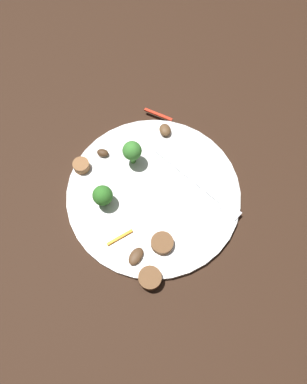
{
  "coord_description": "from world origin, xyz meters",
  "views": [
    {
      "loc": [
        0.18,
        -0.18,
        0.57
      ],
      "look_at": [
        0.0,
        0.0,
        0.01
      ],
      "focal_mm": 34.66,
      "sensor_mm": 36.0,
      "label": 1
    }
  ],
  "objects_px": {
    "pepper_strip_0": "(158,115)",
    "mushroom_2": "(136,256)",
    "sausage_slice_0": "(150,278)",
    "mushroom_1": "(103,153)",
    "fork": "(203,188)",
    "sausage_slice_1": "(81,166)",
    "plate": "(153,193)",
    "broccoli_floret_0": "(103,196)",
    "mushroom_0": "(165,130)",
    "broccoli_floret_1": "(132,151)",
    "sausage_slice_2": "(162,243)",
    "pepper_strip_1": "(120,238)"
  },
  "relations": [
    {
      "from": "sausage_slice_2",
      "to": "pepper_strip_0",
      "type": "height_order",
      "value": "sausage_slice_2"
    },
    {
      "from": "mushroom_0",
      "to": "mushroom_2",
      "type": "relative_size",
      "value": 0.84
    },
    {
      "from": "sausage_slice_0",
      "to": "mushroom_2",
      "type": "xyz_separation_m",
      "value": [
        -0.04,
        0.01,
        -0.0
      ]
    },
    {
      "from": "sausage_slice_0",
      "to": "sausage_slice_2",
      "type": "distance_m",
      "value": 0.06
    },
    {
      "from": "mushroom_0",
      "to": "mushroom_2",
      "type": "height_order",
      "value": "mushroom_0"
    },
    {
      "from": "broccoli_floret_0",
      "to": "mushroom_0",
      "type": "bearing_deg",
      "value": 98.87
    },
    {
      "from": "broccoli_floret_1",
      "to": "sausage_slice_1",
      "type": "distance_m",
      "value": 0.09
    },
    {
      "from": "fork",
      "to": "pepper_strip_1",
      "type": "relative_size",
      "value": 3.96
    },
    {
      "from": "broccoli_floret_1",
      "to": "sausage_slice_0",
      "type": "relative_size",
      "value": 1.47
    },
    {
      "from": "mushroom_0",
      "to": "pepper_strip_1",
      "type": "relative_size",
      "value": 0.56
    },
    {
      "from": "broccoli_floret_0",
      "to": "sausage_slice_2",
      "type": "distance_m",
      "value": 0.12
    },
    {
      "from": "broccoli_floret_0",
      "to": "broccoli_floret_1",
      "type": "height_order",
      "value": "broccoli_floret_1"
    },
    {
      "from": "broccoli_floret_1",
      "to": "plate",
      "type": "bearing_deg",
      "value": -13.51
    },
    {
      "from": "sausage_slice_0",
      "to": "sausage_slice_1",
      "type": "bearing_deg",
      "value": 167.18
    },
    {
      "from": "broccoli_floret_1",
      "to": "pepper_strip_1",
      "type": "distance_m",
      "value": 0.14
    },
    {
      "from": "broccoli_floret_0",
      "to": "sausage_slice_1",
      "type": "xyz_separation_m",
      "value": [
        -0.08,
        0.01,
        -0.02
      ]
    },
    {
      "from": "fork",
      "to": "mushroom_2",
      "type": "bearing_deg",
      "value": -90.08
    },
    {
      "from": "pepper_strip_0",
      "to": "pepper_strip_1",
      "type": "height_order",
      "value": "pepper_strip_1"
    },
    {
      "from": "fork",
      "to": "sausage_slice_0",
      "type": "xyz_separation_m",
      "value": [
        0.05,
        -0.17,
        0.0
      ]
    },
    {
      "from": "broccoli_floret_1",
      "to": "pepper_strip_1",
      "type": "height_order",
      "value": "broccoli_floret_1"
    },
    {
      "from": "mushroom_2",
      "to": "pepper_strip_1",
      "type": "height_order",
      "value": "mushroom_2"
    },
    {
      "from": "fork",
      "to": "mushroom_1",
      "type": "bearing_deg",
      "value": -158.02
    },
    {
      "from": "sausage_slice_0",
      "to": "broccoli_floret_1",
      "type": "bearing_deg",
      "value": 143.81
    },
    {
      "from": "mushroom_0",
      "to": "pepper_strip_0",
      "type": "bearing_deg",
      "value": 153.13
    },
    {
      "from": "plate",
      "to": "fork",
      "type": "xyz_separation_m",
      "value": [
        0.05,
        0.06,
        0.01
      ]
    },
    {
      "from": "plate",
      "to": "mushroom_1",
      "type": "height_order",
      "value": "mushroom_1"
    },
    {
      "from": "mushroom_0",
      "to": "pepper_strip_0",
      "type": "distance_m",
      "value": 0.04
    },
    {
      "from": "mushroom_0",
      "to": "mushroom_2",
      "type": "bearing_deg",
      "value": -56.42
    },
    {
      "from": "sausage_slice_1",
      "to": "mushroom_1",
      "type": "relative_size",
      "value": 1.35
    },
    {
      "from": "mushroom_0",
      "to": "sausage_slice_2",
      "type": "bearing_deg",
      "value": -46.64
    },
    {
      "from": "pepper_strip_0",
      "to": "pepper_strip_1",
      "type": "relative_size",
      "value": 1.22
    },
    {
      "from": "sausage_slice_0",
      "to": "mushroom_1",
      "type": "height_order",
      "value": "same"
    },
    {
      "from": "plate",
      "to": "broccoli_floret_0",
      "type": "xyz_separation_m",
      "value": [
        -0.04,
        -0.07,
        0.03
      ]
    },
    {
      "from": "fork",
      "to": "sausage_slice_1",
      "type": "bearing_deg",
      "value": -147.82
    },
    {
      "from": "pepper_strip_0",
      "to": "sausage_slice_0",
      "type": "bearing_deg",
      "value": -47.32
    },
    {
      "from": "mushroom_2",
      "to": "pepper_strip_1",
      "type": "bearing_deg",
      "value": 175.88
    },
    {
      "from": "plate",
      "to": "sausage_slice_2",
      "type": "xyz_separation_m",
      "value": [
        0.07,
        -0.05,
        0.01
      ]
    },
    {
      "from": "broccoli_floret_0",
      "to": "sausage_slice_2",
      "type": "xyz_separation_m",
      "value": [
        0.12,
        0.02,
        -0.02
      ]
    },
    {
      "from": "plate",
      "to": "broccoli_floret_1",
      "type": "distance_m",
      "value": 0.08
    },
    {
      "from": "broccoli_floret_0",
      "to": "broccoli_floret_1",
      "type": "xyz_separation_m",
      "value": [
        -0.02,
        0.09,
        0.01
      ]
    },
    {
      "from": "pepper_strip_0",
      "to": "mushroom_2",
      "type": "bearing_deg",
      "value": -52.29
    },
    {
      "from": "broccoli_floret_0",
      "to": "sausage_slice_1",
      "type": "height_order",
      "value": "broccoli_floret_0"
    },
    {
      "from": "pepper_strip_1",
      "to": "mushroom_1",
      "type": "bearing_deg",
      "value": 148.31
    },
    {
      "from": "sausage_slice_0",
      "to": "mushroom_1",
      "type": "bearing_deg",
      "value": 156.37
    },
    {
      "from": "fork",
      "to": "pepper_strip_0",
      "type": "height_order",
      "value": "same"
    },
    {
      "from": "mushroom_0",
      "to": "pepper_strip_1",
      "type": "distance_m",
      "value": 0.21
    },
    {
      "from": "broccoli_floret_1",
      "to": "sausage_slice_1",
      "type": "bearing_deg",
      "value": -126.29
    },
    {
      "from": "plate",
      "to": "mushroom_1",
      "type": "bearing_deg",
      "value": -173.88
    },
    {
      "from": "broccoli_floret_1",
      "to": "mushroom_2",
      "type": "xyz_separation_m",
      "value": [
        0.13,
        -0.11,
        -0.03
      ]
    },
    {
      "from": "mushroom_0",
      "to": "mushroom_1",
      "type": "bearing_deg",
      "value": -111.5
    }
  ]
}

